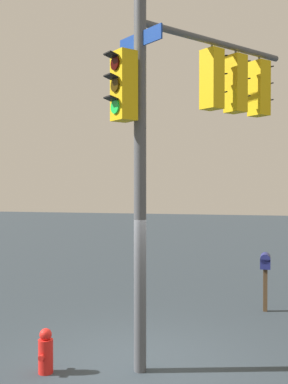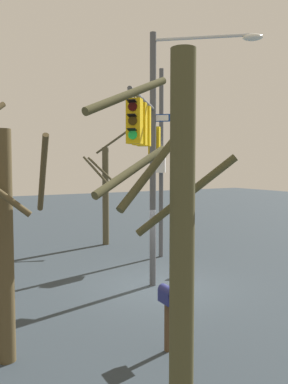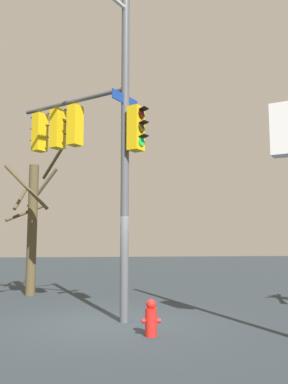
{
  "view_description": "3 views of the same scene",
  "coord_description": "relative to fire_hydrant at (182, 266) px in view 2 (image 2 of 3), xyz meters",
  "views": [
    {
      "loc": [
        -7.56,
        -1.86,
        3.07
      ],
      "look_at": [
        0.06,
        -0.1,
        2.95
      ],
      "focal_mm": 42.83,
      "sensor_mm": 36.0,
      "label": 1
    },
    {
      "loc": [
        10.82,
        -6.8,
        3.97
      ],
      "look_at": [
        -0.08,
        -0.56,
        3.1
      ],
      "focal_mm": 37.64,
      "sensor_mm": 36.0,
      "label": 2
    },
    {
      "loc": [
        0.53,
        9.73,
        1.9
      ],
      "look_at": [
        -0.79,
        -0.43,
        3.14
      ],
      "focal_mm": 38.05,
      "sensor_mm": 36.0,
      "label": 3
    }
  ],
  "objects": [
    {
      "name": "fire_hydrant",
      "position": [
        0.0,
        0.0,
        0.0
      ],
      "size": [
        0.38,
        0.24,
        0.73
      ],
      "color": "red",
      "rests_on": "ground"
    },
    {
      "name": "bare_tree_corner",
      "position": [
        3.32,
        -6.68,
        2.25
      ],
      "size": [
        2.11,
        2.01,
        5.32
      ],
      "color": "brown",
      "rests_on": "ground"
    },
    {
      "name": "mailbox",
      "position": [
        4.57,
        -3.61,
        0.76
      ],
      "size": [
        0.45,
        0.26,
        1.41
      ],
      "rotation": [
        0.0,
        0.0,
        4.66
      ],
      "color": "#4C3823",
      "rests_on": "ground"
    },
    {
      "name": "bare_tree_behind_pole",
      "position": [
        7.61,
        -5.46,
        2.48
      ],
      "size": [
        1.25,
        2.04,
        5.29
      ],
      "color": "#48462A",
      "rests_on": "ground"
    },
    {
      "name": "secondary_pole_assembly",
      "position": [
        -2.79,
        0.85,
        3.7
      ],
      "size": [
        0.68,
        0.61,
        7.93
      ],
      "rotation": [
        0.0,
        0.0,
        5.65
      ],
      "color": "#4C4F54",
      "rests_on": "ground"
    },
    {
      "name": "ground_plane",
      "position": [
        0.7,
        -1.36,
        -0.34
      ],
      "size": [
        80.0,
        80.0,
        0.0
      ],
      "primitive_type": "plane",
      "color": "#2B343B"
    },
    {
      "name": "bare_tree_across_street",
      "position": [
        -6.5,
        -0.03,
        2.28
      ],
      "size": [
        2.39,
        2.4,
        5.72
      ],
      "color": "#4B4631",
      "rests_on": "ground"
    },
    {
      "name": "main_signal_pole_assembly",
      "position": [
        1.28,
        -1.95,
        4.55
      ],
      "size": [
        3.34,
        5.02,
        8.1
      ],
      "rotation": [
        0.0,
        0.0,
        5.59
      ],
      "color": "#4C4F54",
      "rests_on": "ground"
    }
  ]
}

